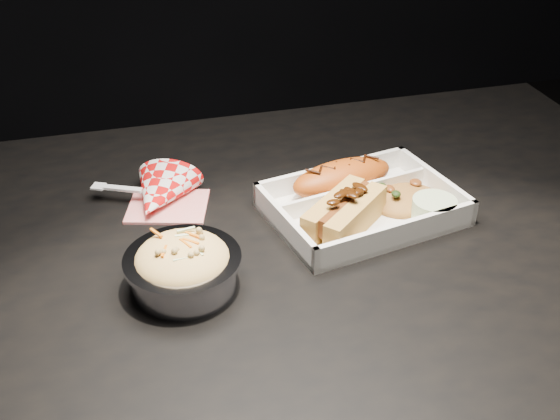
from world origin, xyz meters
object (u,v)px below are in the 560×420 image
at_px(food_tray, 362,208).
at_px(fried_pastry, 342,177).
at_px(foil_coleslaw_cup, 183,265).
at_px(hotdog, 344,212).
at_px(dining_table, 289,293).
at_px(napkin_fork, 159,195).

height_order(food_tray, fried_pastry, fried_pastry).
bearing_deg(fried_pastry, foil_coleslaw_cup, -148.93).
xyz_separation_m(hotdog, foil_coleslaw_cup, (-0.22, -0.06, 0.00)).
height_order(food_tray, hotdog, hotdog).
height_order(dining_table, napkin_fork, napkin_fork).
height_order(hotdog, foil_coleslaw_cup, foil_coleslaw_cup).
distance_m(food_tray, fried_pastry, 0.06).
bearing_deg(hotdog, napkin_fork, 108.03).
bearing_deg(fried_pastry, napkin_fork, 170.05).
bearing_deg(dining_table, hotdog, -1.74).
bearing_deg(napkin_fork, dining_table, -15.34).
bearing_deg(fried_pastry, hotdog, -107.49).
relative_size(fried_pastry, foil_coleslaw_cup, 1.13).
height_order(foil_coleslaw_cup, napkin_fork, foil_coleslaw_cup).
relative_size(fried_pastry, hotdog, 1.14).
distance_m(food_tray, napkin_fork, 0.29).
height_order(fried_pastry, napkin_fork, napkin_fork).
relative_size(dining_table, napkin_fork, 7.11).
height_order(food_tray, napkin_fork, napkin_fork).
xyz_separation_m(fried_pastry, foil_coleslaw_cup, (-0.25, -0.15, 0.00)).
distance_m(fried_pastry, napkin_fork, 0.26).
bearing_deg(napkin_fork, hotdog, -5.11).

